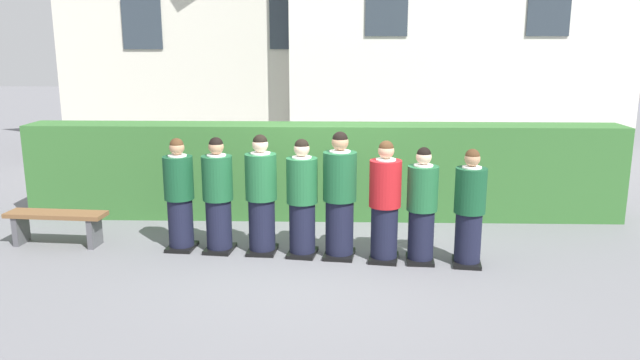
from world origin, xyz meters
name	(u,v)px	position (x,y,z in m)	size (l,w,h in m)	color
ground_plane	(320,256)	(0.00, 0.00, 0.00)	(60.00, 60.00, 0.00)	slate
student_front_row_0	(179,197)	(-1.94, 0.24, 0.74)	(0.41, 0.47, 1.56)	black
student_front_row_1	(218,198)	(-1.39, 0.17, 0.75)	(0.42, 0.52, 1.59)	black
student_front_row_2	(261,197)	(-0.80, 0.13, 0.78)	(0.42, 0.53, 1.63)	black
student_front_row_3	(302,201)	(-0.24, 0.04, 0.76)	(0.43, 0.50, 1.59)	black
student_front_row_4	(340,198)	(0.26, -0.01, 0.81)	(0.45, 0.56, 1.69)	black
student_in_red_blazer	(385,204)	(0.85, -0.13, 0.76)	(0.43, 0.53, 1.60)	black
student_front_row_6	(422,208)	(1.32, -0.17, 0.72)	(0.40, 0.50, 1.52)	black
student_front_row_7	(469,211)	(1.91, -0.27, 0.72)	(0.41, 0.51, 1.52)	black
hedge	(323,171)	(0.00, 1.92, 0.76)	(9.53, 0.70, 1.53)	#33662D
school_building_annex	(231,2)	(-2.54, 8.47, 3.78)	(7.89, 4.48, 7.37)	beige
wooden_bench	(57,221)	(-3.73, 0.34, 0.35)	(1.42, 0.47, 0.48)	brown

